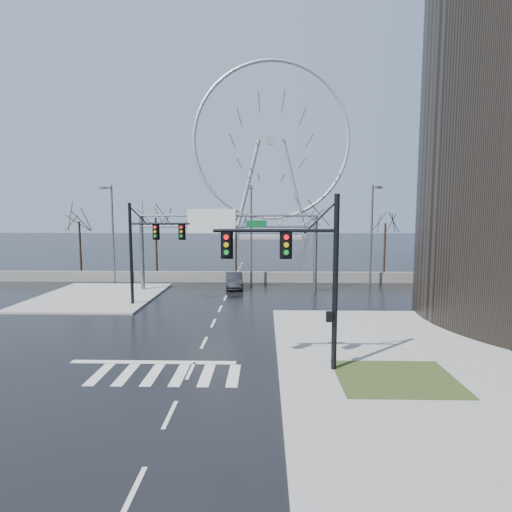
{
  "coord_description": "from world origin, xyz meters",
  "views": [
    {
      "loc": [
        3.38,
        -21.5,
        7.12
      ],
      "look_at": [
        2.71,
        8.22,
        4.0
      ],
      "focal_mm": 28.0,
      "sensor_mm": 36.0,
      "label": 1
    }
  ],
  "objects_px": {
    "signal_mast_near": "(305,265)",
    "signal_mast_far": "(145,244)",
    "sign_gantry": "(224,235)",
    "car": "(234,280)",
    "ferris_wheel": "(271,147)"
  },
  "relations": [
    {
      "from": "signal_mast_near",
      "to": "signal_mast_far",
      "type": "relative_size",
      "value": 1.0
    },
    {
      "from": "signal_mast_far",
      "to": "car",
      "type": "bearing_deg",
      "value": 50.42
    },
    {
      "from": "signal_mast_far",
      "to": "car",
      "type": "distance_m",
      "value": 10.65
    },
    {
      "from": "ferris_wheel",
      "to": "car",
      "type": "distance_m",
      "value": 82.59
    },
    {
      "from": "car",
      "to": "sign_gantry",
      "type": "bearing_deg",
      "value": -122.2
    },
    {
      "from": "signal_mast_near",
      "to": "signal_mast_far",
      "type": "bearing_deg",
      "value": 130.26
    },
    {
      "from": "car",
      "to": "ferris_wheel",
      "type": "bearing_deg",
      "value": 80.55
    },
    {
      "from": "signal_mast_near",
      "to": "signal_mast_far",
      "type": "xyz_separation_m",
      "value": [
        -11.01,
        13.0,
        -0.04
      ]
    },
    {
      "from": "signal_mast_near",
      "to": "ferris_wheel",
      "type": "relative_size",
      "value": 0.16
    },
    {
      "from": "signal_mast_far",
      "to": "ferris_wheel",
      "type": "height_order",
      "value": "ferris_wheel"
    },
    {
      "from": "signal_mast_far",
      "to": "car",
      "type": "relative_size",
      "value": 1.76
    },
    {
      "from": "signal_mast_far",
      "to": "sign_gantry",
      "type": "xyz_separation_m",
      "value": [
        5.49,
        6.0,
        0.35
      ]
    },
    {
      "from": "signal_mast_far",
      "to": "ferris_wheel",
      "type": "distance_m",
      "value": 89.3
    },
    {
      "from": "signal_mast_far",
      "to": "ferris_wheel",
      "type": "relative_size",
      "value": 0.16
    },
    {
      "from": "signal_mast_near",
      "to": "signal_mast_far",
      "type": "distance_m",
      "value": 17.03
    }
  ]
}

